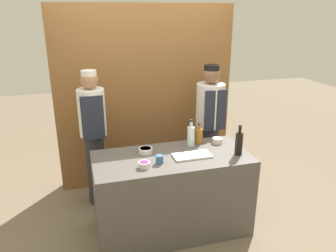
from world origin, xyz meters
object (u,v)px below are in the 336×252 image
object	(u,v)px
chef_left	(94,134)
chef_right	(209,124)
sauce_bowl_red	(146,150)
cutting_board	(192,156)
cup_blue	(160,159)
bottle_amber	(199,135)
sauce_bowl_orange	(217,140)
bottle_soy	(239,143)
sauce_bowl_purple	(144,164)
bottle_clear	(191,135)

from	to	relation	value
chef_left	chef_right	world-z (taller)	chef_left
sauce_bowl_red	chef_right	bearing A→B (deg)	32.38
cutting_board	cup_blue	xyz separation A→B (m)	(-0.36, -0.06, 0.03)
chef_left	cup_blue	bearing A→B (deg)	-57.41
bottle_amber	chef_left	bearing A→B (deg)	155.27
sauce_bowl_orange	chef_right	bearing A→B (deg)	76.06
bottle_amber	chef_left	xyz separation A→B (m)	(-1.14, 0.52, -0.05)
cup_blue	chef_left	xyz separation A→B (m)	(-0.58, 0.90, -0.00)
bottle_soy	sauce_bowl_purple	bearing A→B (deg)	-178.55
bottle_amber	cup_blue	bearing A→B (deg)	-145.88
chef_left	sauce_bowl_red	bearing A→B (deg)	-51.68
sauce_bowl_orange	sauce_bowl_purple	bearing A→B (deg)	-158.08
sauce_bowl_purple	bottle_clear	bearing A→B (deg)	32.52
sauce_bowl_orange	cup_blue	xyz separation A→B (m)	(-0.77, -0.33, 0.01)
cup_blue	chef_left	distance (m)	1.07
chef_left	chef_right	bearing A→B (deg)	-0.00
cutting_board	bottle_clear	bearing A→B (deg)	73.09
bottle_amber	bottle_clear	bearing A→B (deg)	-161.77
sauce_bowl_red	sauce_bowl_purple	xyz separation A→B (m)	(-0.08, -0.32, 0.00)
cutting_board	bottle_amber	distance (m)	0.38
sauce_bowl_orange	chef_left	distance (m)	1.46
bottle_amber	bottle_clear	distance (m)	0.12
sauce_bowl_red	bottle_soy	world-z (taller)	bottle_soy
sauce_bowl_red	chef_right	xyz separation A→B (m)	(0.99, 0.63, -0.00)
sauce_bowl_red	chef_left	size ratio (longest dim) A/B	0.09
bottle_clear	bottle_soy	distance (m)	0.54
bottle_amber	bottle_soy	size ratio (longest dim) A/B	0.72
cutting_board	bottle_clear	size ratio (longest dim) A/B	1.31
cutting_board	bottle_clear	distance (m)	0.32
bottle_clear	cup_blue	bearing A→B (deg)	-142.68
sauce_bowl_orange	bottle_soy	xyz separation A→B (m)	(0.08, -0.35, 0.10)
cutting_board	chef_right	distance (m)	1.01
bottle_soy	cup_blue	xyz separation A→B (m)	(-0.85, 0.02, -0.09)
cutting_board	chef_left	size ratio (longest dim) A/B	0.24
sauce_bowl_orange	cutting_board	distance (m)	0.48
sauce_bowl_purple	bottle_amber	size ratio (longest dim) A/B	0.47
cutting_board	cup_blue	size ratio (longest dim) A/B	4.74
cutting_board	bottle_soy	size ratio (longest dim) A/B	1.21
sauce_bowl_purple	cutting_board	distance (m)	0.54
bottle_clear	bottle_amber	bearing A→B (deg)	18.23
sauce_bowl_purple	cutting_board	xyz separation A→B (m)	(0.53, 0.11, -0.02)
sauce_bowl_red	chef_left	distance (m)	0.80
sauce_bowl_orange	cup_blue	world-z (taller)	cup_blue
sauce_bowl_purple	cutting_board	world-z (taller)	sauce_bowl_purple
sauce_bowl_red	cutting_board	xyz separation A→B (m)	(0.44, -0.22, -0.02)
sauce_bowl_orange	bottle_clear	bearing A→B (deg)	176.78
sauce_bowl_red	bottle_soy	xyz separation A→B (m)	(0.93, -0.30, 0.10)
sauce_bowl_orange	bottle_amber	bearing A→B (deg)	165.32
sauce_bowl_red	bottle_soy	distance (m)	0.98
cup_blue	chef_right	size ratio (longest dim) A/B	0.05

